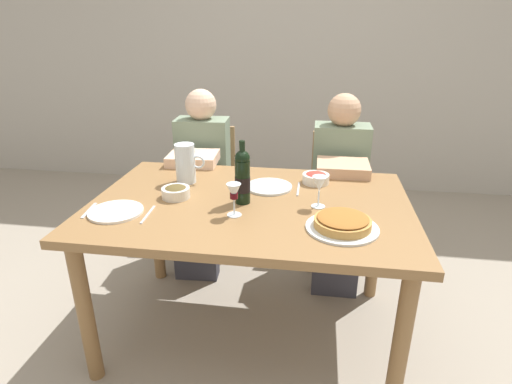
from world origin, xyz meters
The scene contains 20 objects.
ground_plane centered at (0.00, 0.00, 0.00)m, with size 8.00×8.00×0.00m, color gray.
back_wall centered at (0.00, 2.28, 1.40)m, with size 8.00×0.10×2.80m, color #B2ADA3.
dining_table centered at (0.00, 0.00, 0.67)m, with size 1.50×1.00×0.76m.
wine_bottle centered at (-0.03, -0.02, 0.89)m, with size 0.07×0.07×0.30m.
water_pitcher centered at (-0.38, 0.21, 0.85)m, with size 0.16×0.10×0.21m.
baked_tart centered at (0.42, -0.22, 0.79)m, with size 0.30×0.30×0.06m.
salad_bowl centered at (0.30, 0.29, 0.79)m, with size 0.14×0.14×0.06m.
olive_bowl centered at (-0.36, -0.01, 0.79)m, with size 0.14×0.14×0.06m.
wine_glass_left_diner centered at (0.32, -0.01, 0.87)m, with size 0.07×0.07×0.15m.
wine_glass_right_diner centered at (-0.04, -0.16, 0.86)m, with size 0.06×0.06×0.15m.
dinner_plate_left_setting centered at (0.07, 0.19, 0.77)m, with size 0.24×0.24×0.01m, color silver.
dinner_plate_right_setting centered at (-0.57, -0.22, 0.77)m, with size 0.24×0.24×0.01m, color white.
fork_left_setting centered at (-0.08, 0.19, 0.76)m, with size 0.16×0.01×0.01m, color silver.
knife_left_setting centered at (0.22, 0.19, 0.76)m, with size 0.18×0.01×0.01m, color silver.
knife_right_setting centered at (-0.42, -0.22, 0.76)m, with size 0.18×0.01×0.01m, color silver.
spoon_right_setting centered at (-0.70, -0.22, 0.76)m, with size 0.16×0.01×0.01m, color silver.
chair_left centered at (-0.45, 0.92, 0.50)m, with size 0.42×0.42×0.87m.
diner_left centered at (-0.44, 0.68, 0.62)m, with size 0.35×0.52×1.16m.
chair_right centered at (0.45, 0.88, 0.50)m, with size 0.40×0.40×0.87m.
diner_right centered at (0.45, 0.64, 0.62)m, with size 0.34×0.50×1.16m.
Camera 1 is at (0.29, -1.77, 1.54)m, focal length 28.92 mm.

